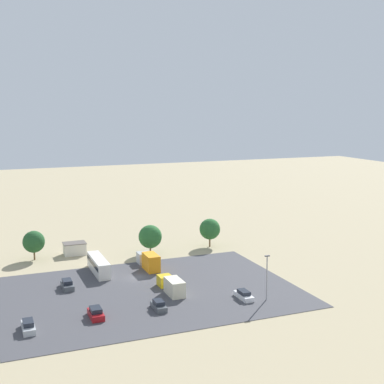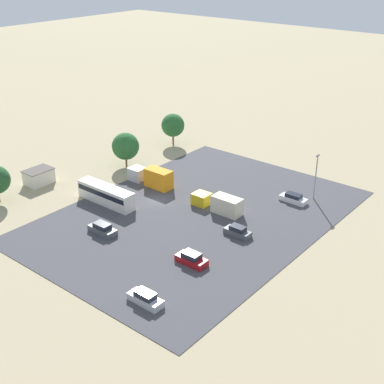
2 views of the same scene
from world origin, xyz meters
TOP-DOWN VIEW (x-y plane):
  - ground_plane at (0.00, 0.00)m, footprint 400.00×400.00m
  - parking_lot_surface at (0.00, 8.56)m, footprint 52.27×37.21m
  - shed_building at (8.21, -21.31)m, footprint 5.00×3.58m
  - bus at (6.09, -5.87)m, footprint 2.45×11.35m
  - parked_car_0 at (11.46, 16.86)m, footprint 1.97×4.46m
  - parked_car_1 at (-14.07, 18.07)m, footprint 1.74×4.65m
  - parked_car_2 at (13.45, 1.29)m, footprint 1.88×4.66m
  - parked_car_3 at (1.20, 17.32)m, footprint 1.71×4.13m
  - parked_car_4 at (21.80, 18.13)m, footprint 1.78×4.67m
  - parked_truck_0 at (-3.58, 10.43)m, footprint 2.47×8.95m
  - parked_truck_1 at (-4.12, -4.88)m, footprint 2.47×9.16m
  - tree_near_shed at (17.07, -20.33)m, footprint 4.75×4.75m
  - tree_apron_mid at (-22.82, -16.25)m, footprint 4.94×4.94m
  - tree_apron_far at (-7.68, -15.16)m, footprint 5.26×5.26m
  - light_pole_lot_centre at (-17.35, 20.13)m, footprint 0.90×0.28m

SIDE VIEW (x-z plane):
  - ground_plane at x=0.00m, z-range 0.00..0.00m
  - parking_lot_surface at x=0.00m, z-range 0.00..0.08m
  - parked_car_1 at x=-14.07m, z-range -0.04..1.41m
  - parked_car_3 at x=1.20m, z-range -0.05..1.50m
  - parked_car_4 at x=21.80m, z-range -0.05..1.56m
  - parked_car_2 at x=13.45m, z-range -0.06..1.59m
  - parked_car_0 at x=11.46m, z-range -0.06..1.60m
  - parked_truck_0 at x=-3.58m, z-range -0.04..2.78m
  - shed_building at x=8.21m, z-range 0.01..2.74m
  - parked_truck_1 at x=-4.12m, z-range -0.06..3.29m
  - bus at x=6.09m, z-range 0.20..3.24m
  - tree_near_shed at x=17.07m, z-range 0.82..7.24m
  - tree_apron_far at x=-7.68m, z-range 0.71..7.41m
  - tree_apron_mid at x=-22.82m, z-range 0.89..7.61m
  - light_pole_lot_centre at x=-17.35m, z-range 0.51..8.43m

